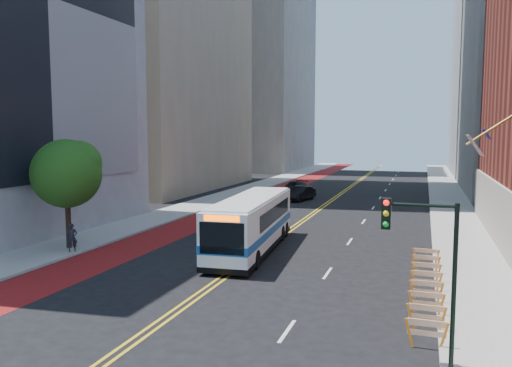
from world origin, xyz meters
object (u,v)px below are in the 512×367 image
object	(u,v)px
car_a	(241,205)
pedestrian	(72,238)
street_tree	(68,171)
car_b	(300,193)
transit_bus	(252,223)
traffic_signal	(424,249)
car_c	(294,187)

from	to	relation	value
car_a	pedestrian	distance (m)	17.90
street_tree	car_b	bearing A→B (deg)	73.44
transit_bus	pedestrian	xyz separation A→B (m)	(-9.87, -4.35, -0.75)
traffic_signal	car_a	xyz separation A→B (m)	(-15.58, 26.09, -2.95)
street_tree	car_b	xyz separation A→B (m)	(8.05, 27.07, -4.14)
car_a	pedestrian	size ratio (longest dim) A/B	2.68
street_tree	transit_bus	size ratio (longest dim) A/B	0.54
car_c	car_b	bearing A→B (deg)	-57.86
traffic_signal	pedestrian	world-z (taller)	traffic_signal
car_c	pedestrian	size ratio (longest dim) A/B	2.70
car_b	pedestrian	distance (m)	28.84
street_tree	car_c	world-z (taller)	street_tree
transit_bus	car_c	distance (m)	31.03
car_a	car_c	distance (m)	17.54
pedestrian	traffic_signal	bearing A→B (deg)	-63.26
car_a	car_b	bearing A→B (deg)	56.74
traffic_signal	car_a	distance (m)	30.53
transit_bus	car_c	xyz separation A→B (m)	(-5.16, 30.58, -1.08)
traffic_signal	car_c	xyz separation A→B (m)	(-15.11, 43.63, -3.06)
transit_bus	car_a	distance (m)	14.24
street_tree	pedestrian	xyz separation A→B (m)	(0.84, -0.86, -3.91)
traffic_signal	car_b	distance (m)	38.85
car_a	car_c	bearing A→B (deg)	70.97
car_b	car_c	bearing A→B (deg)	122.73
transit_bus	street_tree	bearing A→B (deg)	-166.90
traffic_signal	car_c	distance (m)	46.27
car_b	traffic_signal	bearing A→B (deg)	-57.97
car_b	pedestrian	size ratio (longest dim) A/B	2.75
street_tree	car_a	world-z (taller)	street_tree
street_tree	car_b	world-z (taller)	street_tree
car_a	transit_bus	bearing A→B (deg)	-84.17
car_a	car_c	xyz separation A→B (m)	(0.47, 17.54, -0.11)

